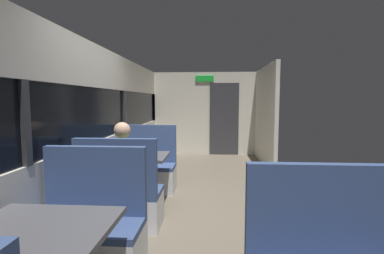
{
  "coord_description": "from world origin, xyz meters",
  "views": [
    {
      "loc": [
        0.17,
        -3.72,
        1.52
      ],
      "look_at": [
        -0.28,
        3.05,
        0.88
      ],
      "focal_mm": 26.34,
      "sensor_mm": 36.0,
      "label": 1
    }
  ],
  "objects_px": {
    "bench_mid_window_facing_entry": "(147,171)",
    "coffee_cup_primary": "(119,153)",
    "dining_table_mid_window": "(136,162)",
    "bench_near_window_facing_entry": "(90,235)",
    "bench_mid_window_facing_end": "(121,200)",
    "seated_passenger": "(122,182)",
    "dining_table_near_window": "(40,241)"
  },
  "relations": [
    {
      "from": "bench_mid_window_facing_entry",
      "to": "seated_passenger",
      "type": "height_order",
      "value": "seated_passenger"
    },
    {
      "from": "bench_near_window_facing_entry",
      "to": "dining_table_mid_window",
      "type": "relative_size",
      "value": 1.22
    },
    {
      "from": "bench_near_window_facing_entry",
      "to": "bench_mid_window_facing_entry",
      "type": "xyz_separation_m",
      "value": [
        0.0,
        2.28,
        0.0
      ]
    },
    {
      "from": "bench_mid_window_facing_end",
      "to": "coffee_cup_primary",
      "type": "height_order",
      "value": "bench_mid_window_facing_end"
    },
    {
      "from": "bench_mid_window_facing_entry",
      "to": "bench_near_window_facing_entry",
      "type": "bearing_deg",
      "value": -90.0
    },
    {
      "from": "dining_table_mid_window",
      "to": "bench_near_window_facing_entry",
      "type": "bearing_deg",
      "value": -90.0
    },
    {
      "from": "bench_near_window_facing_entry",
      "to": "bench_mid_window_facing_entry",
      "type": "relative_size",
      "value": 1.0
    },
    {
      "from": "bench_mid_window_facing_end",
      "to": "coffee_cup_primary",
      "type": "bearing_deg",
      "value": 109.12
    },
    {
      "from": "dining_table_mid_window",
      "to": "seated_passenger",
      "type": "relative_size",
      "value": 0.71
    },
    {
      "from": "bench_mid_window_facing_entry",
      "to": "seated_passenger",
      "type": "xyz_separation_m",
      "value": [
        0.0,
        -1.33,
        0.21
      ]
    },
    {
      "from": "dining_table_near_window",
      "to": "dining_table_mid_window",
      "type": "height_order",
      "value": "same"
    },
    {
      "from": "bench_near_window_facing_entry",
      "to": "bench_mid_window_facing_entry",
      "type": "height_order",
      "value": "same"
    },
    {
      "from": "seated_passenger",
      "to": "dining_table_near_window",
      "type": "bearing_deg",
      "value": -90.0
    },
    {
      "from": "coffee_cup_primary",
      "to": "bench_mid_window_facing_entry",
      "type": "bearing_deg",
      "value": 74.21
    },
    {
      "from": "dining_table_mid_window",
      "to": "bench_mid_window_facing_entry",
      "type": "relative_size",
      "value": 0.82
    },
    {
      "from": "bench_mid_window_facing_entry",
      "to": "coffee_cup_primary",
      "type": "bearing_deg",
      "value": -105.79
    },
    {
      "from": "bench_mid_window_facing_entry",
      "to": "coffee_cup_primary",
      "type": "relative_size",
      "value": 12.22
    },
    {
      "from": "bench_mid_window_facing_end",
      "to": "coffee_cup_primary",
      "type": "distance_m",
      "value": 0.81
    },
    {
      "from": "dining_table_near_window",
      "to": "bench_mid_window_facing_entry",
      "type": "distance_m",
      "value": 2.99
    },
    {
      "from": "dining_table_mid_window",
      "to": "coffee_cup_primary",
      "type": "relative_size",
      "value": 10.0
    },
    {
      "from": "bench_near_window_facing_entry",
      "to": "bench_mid_window_facing_end",
      "type": "bearing_deg",
      "value": 90.0
    },
    {
      "from": "bench_near_window_facing_entry",
      "to": "seated_passenger",
      "type": "height_order",
      "value": "seated_passenger"
    },
    {
      "from": "bench_mid_window_facing_end",
      "to": "seated_passenger",
      "type": "xyz_separation_m",
      "value": [
        0.0,
        0.07,
        0.21
      ]
    },
    {
      "from": "bench_mid_window_facing_end",
      "to": "seated_passenger",
      "type": "height_order",
      "value": "seated_passenger"
    },
    {
      "from": "dining_table_near_window",
      "to": "dining_table_mid_window",
      "type": "xyz_separation_m",
      "value": [
        0.0,
        2.28,
        0.0
      ]
    },
    {
      "from": "dining_table_near_window",
      "to": "bench_mid_window_facing_entry",
      "type": "xyz_separation_m",
      "value": [
        0.0,
        2.98,
        -0.31
      ]
    },
    {
      "from": "bench_near_window_facing_entry",
      "to": "coffee_cup_primary",
      "type": "xyz_separation_m",
      "value": [
        -0.22,
        1.51,
        0.46
      ]
    },
    {
      "from": "bench_near_window_facing_entry",
      "to": "bench_mid_window_facing_end",
      "type": "height_order",
      "value": "same"
    },
    {
      "from": "bench_mid_window_facing_end",
      "to": "bench_mid_window_facing_entry",
      "type": "height_order",
      "value": "same"
    },
    {
      "from": "dining_table_mid_window",
      "to": "bench_mid_window_facing_entry",
      "type": "xyz_separation_m",
      "value": [
        0.0,
        0.7,
        -0.31
      ]
    },
    {
      "from": "dining_table_near_window",
      "to": "seated_passenger",
      "type": "xyz_separation_m",
      "value": [
        0.0,
        1.65,
        -0.1
      ]
    },
    {
      "from": "seated_passenger",
      "to": "coffee_cup_primary",
      "type": "height_order",
      "value": "seated_passenger"
    }
  ]
}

